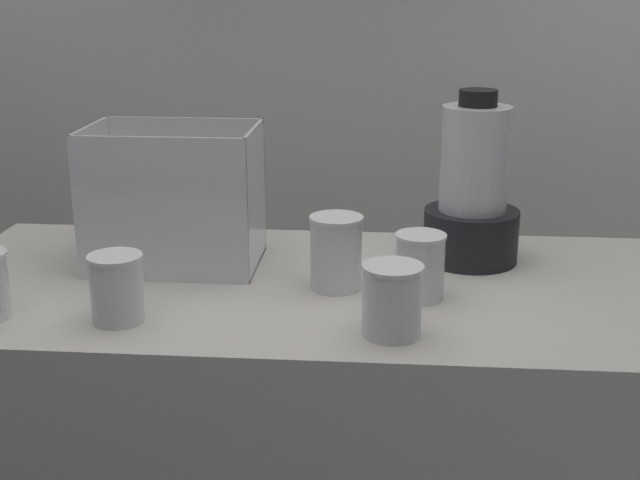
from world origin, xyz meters
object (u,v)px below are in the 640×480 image
object	(u,v)px
juice_cup_mango_middle	(336,257)
juice_cup_carrot_far_right	(420,270)
carrot_display_bin	(173,222)
juice_cup_carrot_left	(117,292)
blender_pitcher	(473,196)
juice_cup_beet_right	(392,305)

from	to	relation	value
juice_cup_mango_middle	juice_cup_carrot_far_right	bearing A→B (deg)	-14.43
carrot_display_bin	juice_cup_carrot_left	distance (m)	0.29
carrot_display_bin	juice_cup_carrot_left	size ratio (longest dim) A/B	2.83
blender_pitcher	juice_cup_mango_middle	xyz separation A→B (m)	(-0.25, -0.17, -0.07)
carrot_display_bin	blender_pitcher	world-z (taller)	blender_pitcher
juice_cup_mango_middle	juice_cup_carrot_far_right	distance (m)	0.15
juice_cup_beet_right	juice_cup_carrot_left	bearing A→B (deg)	177.50
juice_cup_carrot_left	juice_cup_beet_right	distance (m)	0.43
blender_pitcher	juice_cup_beet_right	xyz separation A→B (m)	(-0.15, -0.37, -0.08)
blender_pitcher	juice_cup_carrot_far_right	bearing A→B (deg)	-116.04
carrot_display_bin	juice_cup_mango_middle	distance (m)	0.33
carrot_display_bin	juice_cup_beet_right	bearing A→B (deg)	-36.32
carrot_display_bin	blender_pitcher	xyz separation A→B (m)	(0.56, 0.07, 0.05)
juice_cup_beet_right	juice_cup_carrot_far_right	size ratio (longest dim) A/B	0.99
juice_cup_beet_right	juice_cup_carrot_far_right	xyz separation A→B (m)	(0.05, 0.16, 0.00)
carrot_display_bin	juice_cup_carrot_far_right	size ratio (longest dim) A/B	2.75
blender_pitcher	juice_cup_mango_middle	size ratio (longest dim) A/B	2.51
blender_pitcher	juice_cup_beet_right	world-z (taller)	blender_pitcher
juice_cup_carrot_left	juice_cup_carrot_far_right	xyz separation A→B (m)	(0.48, 0.14, 0.00)
juice_cup_mango_middle	blender_pitcher	bearing A→B (deg)	35.01
juice_cup_carrot_left	juice_cup_beet_right	size ratio (longest dim) A/B	0.98
carrot_display_bin	juice_cup_carrot_left	world-z (taller)	carrot_display_bin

